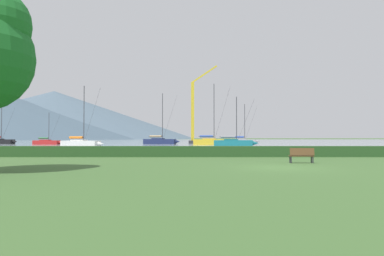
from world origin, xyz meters
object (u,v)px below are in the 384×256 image
sailboat_slip_2 (47,142)px  sailboat_slip_3 (234,143)px  sailboat_slip_7 (243,141)px  sailboat_slip_1 (211,141)px  dock_crane (193,116)px  park_bench_near_path (301,155)px  sailboat_slip_4 (160,141)px  sailboat_slip_5 (81,143)px

sailboat_slip_2 → sailboat_slip_3: bearing=-14.2°
sailboat_slip_2 → sailboat_slip_7: bearing=22.3°
sailboat_slip_2 → sailboat_slip_1: bearing=1.5°
sailboat_slip_2 → sailboat_slip_3: 43.13m
sailboat_slip_1 → dock_crane: (-3.85, 14.28, 6.31)m
dock_crane → park_bench_near_path: bearing=-84.7°
sailboat_slip_2 → sailboat_slip_4: size_ratio=0.59×
sailboat_slip_1 → sailboat_slip_7: 18.36m
sailboat_slip_1 → sailboat_slip_3: sailboat_slip_1 is taller
sailboat_slip_7 → park_bench_near_path: (-6.24, -71.74, -0.14)m
sailboat_slip_2 → dock_crane: (32.92, 10.68, 6.50)m
park_bench_near_path → sailboat_slip_2: bearing=125.4°
sailboat_slip_1 → sailboat_slip_3: bearing=-67.0°
sailboat_slip_1 → sailboat_slip_2: sailboat_slip_1 is taller
sailboat_slip_1 → dock_crane: 16.08m
sailboat_slip_2 → sailboat_slip_3: (40.17, -15.69, 0.11)m
sailboat_slip_3 → sailboat_slip_5: size_ratio=0.86×
sailboat_slip_2 → sailboat_slip_5: sailboat_slip_5 is taller
park_bench_near_path → sailboat_slip_4: bearing=104.4°
sailboat_slip_3 → sailboat_slip_5: bearing=-162.9°
sailboat_slip_3 → sailboat_slip_5: (-26.51, -4.07, -0.02)m
sailboat_slip_5 → dock_crane: dock_crane is taller
sailboat_slip_2 → dock_crane: bearing=25.1°
sailboat_slip_2 → dock_crane: dock_crane is taller
sailboat_slip_5 → sailboat_slip_7: (32.04, 32.22, 0.03)m
sailboat_slip_3 → sailboat_slip_1: bearing=114.1°
sailboat_slip_3 → sailboat_slip_5: sailboat_slip_5 is taller
sailboat_slip_4 → dock_crane: size_ratio=0.61×
sailboat_slip_7 → sailboat_slip_1: bearing=-105.7°
sailboat_slip_7 → park_bench_near_path: size_ratio=6.65×
sailboat_slip_3 → sailboat_slip_4: 25.87m
sailboat_slip_5 → park_bench_near_path: sailboat_slip_5 is taller
sailboat_slip_4 → sailboat_slip_5: sailboat_slip_4 is taller
sailboat_slip_4 → park_bench_near_path: size_ratio=7.92×
sailboat_slip_7 → dock_crane: (-12.78, -1.77, 6.39)m
sailboat_slip_3 → park_bench_near_path: (-0.71, -43.60, -0.13)m
sailboat_slip_7 → dock_crane: bearing=-158.7°
sailboat_slip_1 → sailboat_slip_2: bearing=-178.3°
sailboat_slip_2 → park_bench_near_path: 71.22m
sailboat_slip_2 → sailboat_slip_3: size_ratio=0.80×
sailboat_slip_1 → sailboat_slip_4: bearing=150.4°
sailboat_slip_1 → sailboat_slip_4: 14.74m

